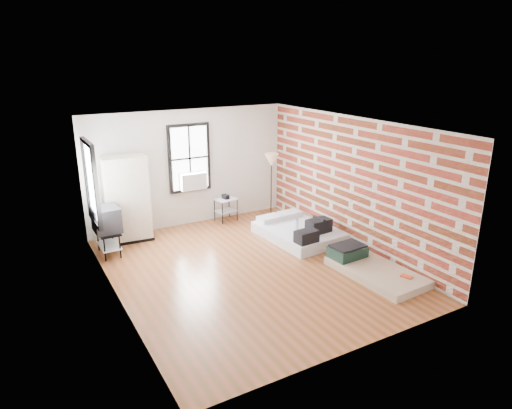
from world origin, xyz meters
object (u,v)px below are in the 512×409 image
mattress_main (299,231)px  floor_lamp (271,163)px  side_table (226,203)px  wardrobe (127,199)px  tv_stand (107,221)px  mattress_bare (369,267)px

mattress_main → floor_lamp: 2.00m
mattress_main → side_table: (-0.93, 1.89, 0.29)m
side_table → floor_lamp: 1.52m
wardrobe → tv_stand: bearing=-130.5°
mattress_main → floor_lamp: floor_lamp is taller
wardrobe → floor_lamp: (3.55, -0.28, 0.47)m
side_table → mattress_main: bearing=-63.8°
floor_lamp → tv_stand: floor_lamp is taller
mattress_bare → wardrobe: bearing=129.4°
mattress_main → tv_stand: tv_stand is taller
wardrobe → side_table: bearing=6.0°
side_table → tv_stand: size_ratio=0.65×
side_table → wardrobe: bearing=-178.4°
mattress_bare → side_table: bearing=102.8°
mattress_bare → side_table: side_table is taller
side_table → floor_lamp: size_ratio=0.41×
mattress_main → wardrobe: (-3.37, 1.82, 0.79)m
wardrobe → mattress_bare: bearing=-43.5°
floor_lamp → tv_stand: (-4.14, -0.31, -0.68)m
floor_lamp → wardrobe: bearing=175.4°
tv_stand → mattress_main: bearing=-18.0°
side_table → tv_stand: tv_stand is taller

